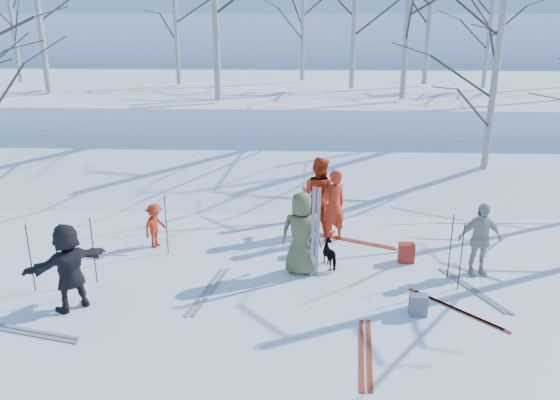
# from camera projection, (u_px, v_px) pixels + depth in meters

# --- Properties ---
(ground) EXTENTS (120.00, 120.00, 0.00)m
(ground) POSITION_uv_depth(u_px,v_px,m) (276.00, 290.00, 10.31)
(ground) COLOR white
(ground) RESTS_ON ground
(snow_ramp) EXTENTS (70.00, 9.49, 4.12)m
(snow_ramp) POSITION_uv_depth(u_px,v_px,m) (289.00, 178.00, 16.88)
(snow_ramp) COLOR white
(snow_ramp) RESTS_ON ground
(snow_plateau) EXTENTS (70.00, 18.00, 2.20)m
(snow_plateau) POSITION_uv_depth(u_px,v_px,m) (296.00, 102.00, 26.06)
(snow_plateau) COLOR white
(snow_plateau) RESTS_ON ground
(far_hill) EXTENTS (90.00, 30.00, 6.00)m
(far_hill) POSITION_uv_depth(u_px,v_px,m) (301.00, 52.00, 45.60)
(far_hill) COLOR white
(far_hill) RESTS_ON ground
(skier_olive_center) EXTENTS (0.92, 0.69, 1.69)m
(skier_olive_center) POSITION_uv_depth(u_px,v_px,m) (301.00, 233.00, 10.78)
(skier_olive_center) COLOR #515533
(skier_olive_center) RESTS_ON ground
(skier_red_north) EXTENTS (0.73, 0.66, 1.68)m
(skier_red_north) POSITION_uv_depth(u_px,v_px,m) (334.00, 206.00, 12.35)
(skier_red_north) COLOR #B42910
(skier_red_north) RESTS_ON ground
(skier_redor_behind) EXTENTS (1.12, 1.05, 1.84)m
(skier_redor_behind) POSITION_uv_depth(u_px,v_px,m) (319.00, 195.00, 12.81)
(skier_redor_behind) COLOR red
(skier_redor_behind) RESTS_ON ground
(skier_red_seated) EXTENTS (0.60, 0.74, 1.01)m
(skier_red_seated) POSITION_uv_depth(u_px,v_px,m) (155.00, 226.00, 12.11)
(skier_red_seated) COLOR #B42910
(skier_red_seated) RESTS_ON ground
(skier_cream_east) EXTENTS (0.92, 0.49, 1.50)m
(skier_cream_east) POSITION_uv_depth(u_px,v_px,m) (480.00, 239.00, 10.75)
(skier_cream_east) COLOR beige
(skier_cream_east) RESTS_ON ground
(skier_grey_west) EXTENTS (1.37, 1.38, 1.59)m
(skier_grey_west) POSITION_uv_depth(u_px,v_px,m) (69.00, 267.00, 9.45)
(skier_grey_west) COLOR black
(skier_grey_west) RESTS_ON ground
(dog) EXTENTS (0.53, 0.72, 0.55)m
(dog) POSITION_uv_depth(u_px,v_px,m) (331.00, 254.00, 11.21)
(dog) COLOR black
(dog) RESTS_ON ground
(upright_ski_left) EXTENTS (0.09, 0.16, 1.90)m
(upright_ski_left) POSITION_uv_depth(u_px,v_px,m) (313.00, 233.00, 10.53)
(upright_ski_left) COLOR silver
(upright_ski_left) RESTS_ON ground
(upright_ski_right) EXTENTS (0.10, 0.23, 1.89)m
(upright_ski_right) POSITION_uv_depth(u_px,v_px,m) (318.00, 233.00, 10.53)
(upright_ski_right) COLOR silver
(upright_ski_right) RESTS_ON ground
(ski_pair_a) EXTENTS (1.60, 2.05, 0.02)m
(ski_pair_a) POSITION_uv_depth(u_px,v_px,m) (474.00, 290.00, 10.30)
(ski_pair_a) COLOR silver
(ski_pair_a) RESTS_ON ground
(ski_pair_b) EXTENTS (0.52, 1.93, 0.02)m
(ski_pair_b) POSITION_uv_depth(u_px,v_px,m) (366.00, 353.00, 8.39)
(ski_pair_b) COLOR #9D2A16
(ski_pair_b) RESTS_ON ground
(ski_pair_c) EXTENTS (0.88, 1.97, 0.02)m
(ski_pair_c) POSITION_uv_depth(u_px,v_px,m) (208.00, 291.00, 10.27)
(ski_pair_c) COLOR silver
(ski_pair_c) RESTS_ON ground
(ski_pair_d) EXTENTS (1.03, 1.99, 0.02)m
(ski_pair_d) POSITION_uv_depth(u_px,v_px,m) (28.00, 332.00, 8.94)
(ski_pair_d) COLOR silver
(ski_pair_d) RESTS_ON ground
(ski_pair_e) EXTENTS (1.63, 2.05, 0.02)m
(ski_pair_e) POSITION_uv_depth(u_px,v_px,m) (355.00, 241.00, 12.53)
(ski_pair_e) COLOR #9D2A16
(ski_pair_e) RESTS_ON ground
(ski_pair_f) EXTENTS (2.10, 2.10, 0.02)m
(ski_pair_f) POSITION_uv_depth(u_px,v_px,m) (457.00, 309.00, 9.62)
(ski_pair_f) COLOR #9D2A16
(ski_pair_f) RESTS_ON ground
(ski_pole_a) EXTENTS (0.02, 0.02, 1.34)m
(ski_pole_a) POSITION_uv_depth(u_px,v_px,m) (93.00, 251.00, 10.42)
(ski_pole_a) COLOR black
(ski_pole_a) RESTS_ON ground
(ski_pole_b) EXTENTS (0.02, 0.02, 1.34)m
(ski_pole_b) POSITION_uv_depth(u_px,v_px,m) (327.00, 211.00, 12.49)
(ski_pole_b) COLOR black
(ski_pole_b) RESTS_ON ground
(ski_pole_c) EXTENTS (0.02, 0.02, 1.34)m
(ski_pole_c) POSITION_uv_depth(u_px,v_px,m) (307.00, 213.00, 12.42)
(ski_pole_c) COLOR black
(ski_pole_c) RESTS_ON ground
(ski_pole_d) EXTENTS (0.02, 0.02, 1.34)m
(ski_pole_d) POSITION_uv_depth(u_px,v_px,m) (30.00, 258.00, 10.09)
(ski_pole_d) COLOR black
(ski_pole_d) RESTS_ON ground
(ski_pole_e) EXTENTS (0.02, 0.02, 1.34)m
(ski_pole_e) POSITION_uv_depth(u_px,v_px,m) (450.00, 247.00, 10.58)
(ski_pole_e) COLOR black
(ski_pole_e) RESTS_ON ground
(ski_pole_f) EXTENTS (0.02, 0.02, 1.34)m
(ski_pole_f) POSITION_uv_depth(u_px,v_px,m) (166.00, 225.00, 11.70)
(ski_pole_f) COLOR black
(ski_pole_f) RESTS_ON ground
(ski_pole_g) EXTENTS (0.02, 0.02, 1.34)m
(ski_pole_g) POSITION_uv_depth(u_px,v_px,m) (59.00, 267.00, 9.73)
(ski_pole_g) COLOR black
(ski_pole_g) RESTS_ON ground
(ski_pole_h) EXTENTS (0.02, 0.02, 1.34)m
(ski_pole_h) POSITION_uv_depth(u_px,v_px,m) (461.00, 257.00, 10.14)
(ski_pole_h) COLOR black
(ski_pole_h) RESTS_ON ground
(backpack_red) EXTENTS (0.32, 0.22, 0.42)m
(backpack_red) POSITION_uv_depth(u_px,v_px,m) (406.00, 253.00, 11.43)
(backpack_red) COLOR #A12318
(backpack_red) RESTS_ON ground
(backpack_grey) EXTENTS (0.30, 0.20, 0.38)m
(backpack_grey) POSITION_uv_depth(u_px,v_px,m) (418.00, 305.00, 9.41)
(backpack_grey) COLOR slate
(backpack_grey) RESTS_ON ground
(backpack_dark) EXTENTS (0.34, 0.24, 0.40)m
(backpack_dark) POSITION_uv_depth(u_px,v_px,m) (310.00, 246.00, 11.81)
(backpack_dark) COLOR black
(backpack_dark) RESTS_ON ground
(birch_plateau_a) EXTENTS (3.94, 3.94, 4.78)m
(birch_plateau_a) POSITION_uv_depth(u_px,v_px,m) (13.00, 24.00, 22.53)
(birch_plateau_a) COLOR silver
(birch_plateau_a) RESTS_ON snow_plateau
(birch_plateau_c) EXTENTS (4.03, 4.03, 4.90)m
(birch_plateau_c) POSITION_uv_depth(u_px,v_px,m) (303.00, 22.00, 23.53)
(birch_plateau_c) COLOR silver
(birch_plateau_c) RESTS_ON snow_plateau
(birch_plateau_d) EXTENTS (4.56, 4.56, 5.66)m
(birch_plateau_d) POSITION_uv_depth(u_px,v_px,m) (354.00, 12.00, 20.49)
(birch_plateau_d) COLOR silver
(birch_plateau_d) RESTS_ON snow_plateau
(birch_plateau_e) EXTENTS (5.23, 5.23, 6.61)m
(birch_plateau_e) POSITION_uv_depth(u_px,v_px,m) (431.00, 0.00, 21.78)
(birch_plateau_e) COLOR silver
(birch_plateau_e) RESTS_ON snow_plateau
(birch_plateau_h) EXTENTS (4.00, 4.00, 4.85)m
(birch_plateau_h) POSITION_uv_depth(u_px,v_px,m) (176.00, 23.00, 22.06)
(birch_plateau_h) COLOR silver
(birch_plateau_h) RESTS_ON snow_plateau
(birch_plateau_j) EXTENTS (4.38, 4.38, 5.40)m
(birch_plateau_j) POSITION_uv_depth(u_px,v_px,m) (408.00, 16.00, 17.88)
(birch_plateau_j) COLOR silver
(birch_plateau_j) RESTS_ON snow_plateau
(birch_plateau_k) EXTENTS (3.52, 3.52, 4.17)m
(birch_plateau_k) POSITION_uv_depth(u_px,v_px,m) (489.00, 33.00, 20.90)
(birch_plateau_k) COLOR silver
(birch_plateau_k) RESTS_ON snow_plateau
(birch_edge_e) EXTENTS (4.42, 4.42, 5.46)m
(birch_edge_e) POSITION_uv_depth(u_px,v_px,m) (492.00, 98.00, 15.28)
(birch_edge_e) COLOR silver
(birch_edge_e) RESTS_ON ground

